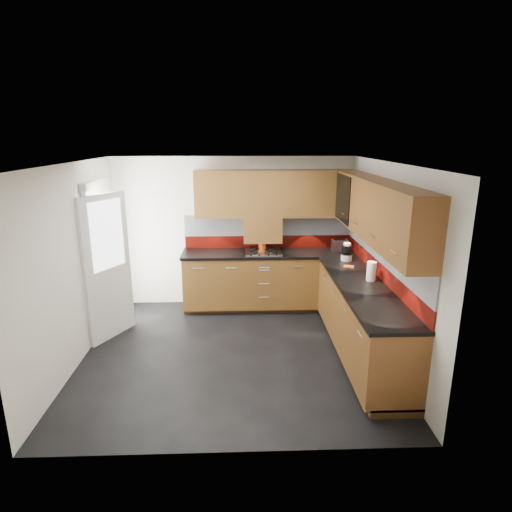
{
  "coord_description": "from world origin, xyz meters",
  "views": [
    {
      "loc": [
        0.1,
        -4.98,
        2.69
      ],
      "look_at": [
        0.31,
        0.65,
        1.12
      ],
      "focal_mm": 30.0,
      "sensor_mm": 36.0,
      "label": 1
    }
  ],
  "objects_px": {
    "gas_hob": "(263,252)",
    "utensil_pot": "(262,244)",
    "food_processor": "(347,252)",
    "toaster": "(340,245)"
  },
  "relations": [
    {
      "from": "utensil_pot",
      "to": "toaster",
      "type": "xyz_separation_m",
      "value": [
        1.23,
        -0.07,
        -0.01
      ]
    },
    {
      "from": "toaster",
      "to": "food_processor",
      "type": "relative_size",
      "value": 0.95
    },
    {
      "from": "toaster",
      "to": "food_processor",
      "type": "xyz_separation_m",
      "value": [
        -0.03,
        -0.56,
        0.03
      ]
    },
    {
      "from": "gas_hob",
      "to": "utensil_pot",
      "type": "height_order",
      "value": "utensil_pot"
    },
    {
      "from": "utensil_pot",
      "to": "toaster",
      "type": "height_order",
      "value": "utensil_pot"
    },
    {
      "from": "utensil_pot",
      "to": "food_processor",
      "type": "distance_m",
      "value": 1.36
    },
    {
      "from": "utensil_pot",
      "to": "gas_hob",
      "type": "bearing_deg",
      "value": -87.24
    },
    {
      "from": "utensil_pot",
      "to": "food_processor",
      "type": "height_order",
      "value": "utensil_pot"
    },
    {
      "from": "gas_hob",
      "to": "utensil_pot",
      "type": "xyz_separation_m",
      "value": [
        -0.01,
        0.15,
        0.08
      ]
    },
    {
      "from": "gas_hob",
      "to": "toaster",
      "type": "xyz_separation_m",
      "value": [
        1.22,
        0.08,
        0.07
      ]
    }
  ]
}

